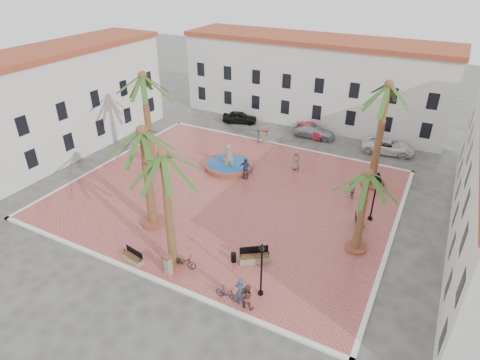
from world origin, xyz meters
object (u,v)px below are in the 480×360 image
Objects in this scene: cyclist_a at (241,292)px; car_white at (388,146)px; palm_ne at (387,97)px; bicycle_a at (183,262)px; lamppost_s at (262,260)px; car_black at (240,117)px; bench_s at (133,258)px; cyclist_b at (247,297)px; palm_e at (367,184)px; palm_nw at (144,87)px; pedestrian_fountain_a at (296,160)px; litter_bin at (234,257)px; lamppost_e at (376,188)px; car_silver at (314,132)px; bollard_n at (265,136)px; bench_se at (254,258)px; palm_s at (164,167)px; fountain at (229,164)px; bench_ne at (380,183)px; bollard_se at (168,265)px; bench_e at (358,224)px; pedestrian_north at (259,135)px; pedestrian_fountain_b at (245,168)px; car_red at (310,130)px; pedestrian_east at (352,189)px; bollard_e at (360,232)px; bicycle_b at (227,293)px.

car_white is (3.60, 24.82, -0.42)m from cyclist_a.
bicycle_a is (-8.24, -16.04, -7.35)m from palm_ne.
car_black is (-14.04, 23.92, -1.98)m from lamppost_s.
cyclist_b reaches higher than bench_s.
bench_s is (-12.37, -7.94, -4.76)m from palm_e.
palm_nw is 4.53× the size of cyclist_a.
pedestrian_fountain_a is at bearing 103.76° from lamppost_s.
bicycle_a reaches higher than litter_bin.
car_silver is at bearing 123.75° from lamppost_e.
cyclist_a is 0.49× the size of car_black.
bollard_n is (-12.59, 12.84, -4.20)m from palm_e.
palm_e is 3.11× the size of bench_se.
cyclist_a is at bearing -10.67° from palm_s.
bench_s is at bearing 3.78° from cyclist_a.
fountain is 11.80m from car_black.
bench_ne is 19.59m from bollard_se.
bench_s is at bearing 116.59° from bench_e.
lamppost_e is 16.24m from pedestrian_north.
bench_ne is at bearing -131.90° from car_black.
bicycle_a is (4.16, -13.27, 0.15)m from fountain.
lamppost_s is 14.00m from pedestrian_fountain_b.
lamppost_s is 0.73× the size of car_white.
bicycle_a is 12.32m from pedestrian_fountain_b.
car_white is (-0.43, 14.30, 0.31)m from bench_e.
bench_e is 16.81m from car_silver.
pedestrian_east is at bearing -123.23° from car_red.
pedestrian_fountain_a reaches higher than bench_s.
pedestrian_north reaches higher than bench_e.
bollard_n is 5.85m from car_silver.
palm_ne is at bearing 87.11° from bench_ne.
bench_e is 10.11m from lamppost_s.
bench_ne is 1.03× the size of cyclist_a.
fountain is at bearing 104.52° from palm_s.
bench_ne is 12.07m from car_red.
pedestrian_east is at bearing -110.33° from palm_ne.
cyclist_b is at bearing -176.10° from cyclist_a.
bollard_n is 5.68m from car_red.
bench_e is (19.38, -0.91, -7.23)m from palm_nw.
litter_bin is 13.92m from pedestrian_fountain_a.
bollard_n is 17.38m from bollard_e.
cyclist_b is 14.90m from pedestrian_fountain_b.
palm_nw is at bearing 170.09° from palm_e.
car_silver is (-8.23, 14.66, 0.24)m from bench_e.
bench_s is 0.98× the size of bench_e.
bench_e is at bearing -24.06° from bicycle_b.
bench_e is at bearing 45.35° from palm_s.
palm_ne is 5.91× the size of bollard_e.
pedestrian_north is at bearing 99.94° from palm_s.
cyclist_a is at bearing -101.87° from palm_ne.
palm_s reaches higher than bicycle_a.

